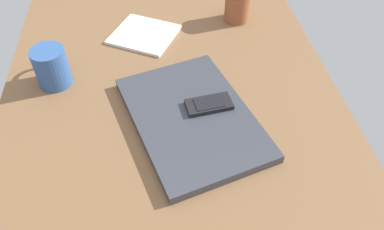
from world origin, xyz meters
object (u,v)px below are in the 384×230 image
object	(u,v)px
notepad	(144,34)
cell_phone_on_laptop	(209,104)
pen_cup	(237,5)
coffee_mug	(52,67)
laptop_closed	(192,118)

from	to	relation	value
notepad	cell_phone_on_laptop	bearing A→B (deg)	-128.57
notepad	pen_cup	bearing A→B (deg)	-50.74
coffee_mug	notepad	bearing A→B (deg)	-52.57
laptop_closed	cell_phone_on_laptop	bearing A→B (deg)	-78.92
laptop_closed	pen_cup	world-z (taller)	pen_cup
laptop_closed	coffee_mug	world-z (taller)	coffee_mug
cell_phone_on_laptop	laptop_closed	bearing A→B (deg)	117.42
laptop_closed	notepad	bearing A→B (deg)	-1.42
coffee_mug	notepad	xyz separation A→B (cm)	(16.98, -22.18, -4.41)
laptop_closed	pen_cup	xyz separation A→B (cm)	(39.22, -18.18, 3.78)
pen_cup	coffee_mug	xyz separation A→B (cm)	(-21.86, 49.52, -0.04)
pen_cup	cell_phone_on_laptop	bearing A→B (deg)	159.17
laptop_closed	coffee_mug	size ratio (longest dim) A/B	3.11
pen_cup	notepad	world-z (taller)	pen_cup
cell_phone_on_laptop	coffee_mug	distance (cm)	38.60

